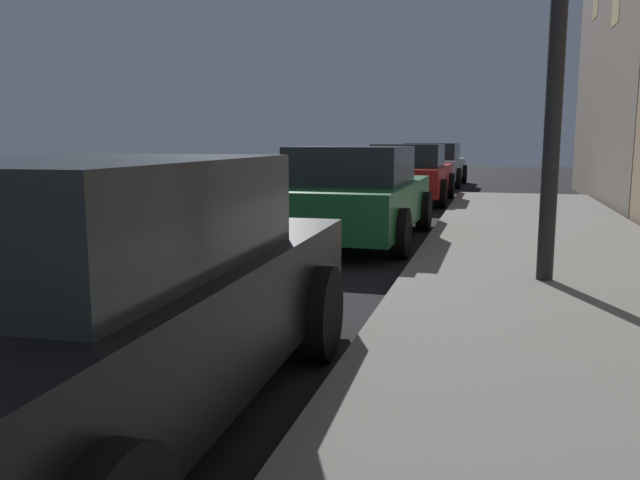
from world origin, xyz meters
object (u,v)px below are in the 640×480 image
Objects in this scene: car_silver at (432,165)px; car_green at (354,195)px; car_red at (409,174)px; car_black at (79,298)px.

car_green is at bearing -90.00° from car_silver.
car_silver is (-0.00, 6.06, 0.01)m from car_red.
car_silver is at bearing 90.00° from car_green.
car_black and car_silver have the same top height.
car_red is 6.06m from car_silver.
car_silver is (0.00, 12.51, 0.01)m from car_green.
car_black is at bearing -90.00° from car_red.
car_black is 6.69m from car_green.
car_silver is at bearing 90.00° from car_black.
car_black is 1.00× the size of car_green.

